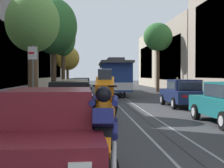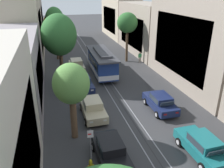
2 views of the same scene
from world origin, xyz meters
The scene contains 19 objects.
ground_plane centered at (0.00, 24.65, 0.00)m, with size 160.00×160.00×0.00m, color #38383A.
trolley_track_rails centered at (0.00, 28.81, 0.00)m, with size 1.14×69.63×0.01m.
building_facade_left centered at (-9.66, 30.98, 4.47)m, with size 4.85×61.33×10.16m.
building_facade_right centered at (9.76, 29.18, 4.74)m, with size 5.28×61.33×10.66m.
parked_car_black_second_left centered at (-3.05, 10.44, 0.80)m, with size 2.06×4.39×1.58m.
parked_car_beige_mid_left centered at (-3.10, 16.47, 0.80)m, with size 2.03×4.38×1.58m.
parked_car_navy_fourth_left centered at (-3.08, 22.58, 0.80)m, with size 2.11×4.41×1.58m.
parked_car_beige_fifth_left centered at (-2.99, 29.26, 0.80)m, with size 2.04×4.38×1.58m.
parked_car_teal_second_right centered at (3.02, 9.34, 0.80)m, with size 2.07×4.39×1.58m.
parked_car_navy_mid_right centered at (3.16, 15.98, 0.80)m, with size 2.01×4.36×1.58m.
street_tree_kerb_left_second centered at (-5.03, 13.75, 4.33)m, with size 2.63×2.69×5.91m.
street_tree_kerb_left_mid centered at (-5.18, 24.72, 5.82)m, with size 3.91×3.61×8.17m.
street_tree_kerb_left_fourth centered at (-5.24, 35.82, 5.97)m, with size 2.88×2.69×8.10m.
street_tree_kerb_left_far centered at (-5.44, 46.77, 4.34)m, with size 3.58×3.44×6.17m.
street_tree_kerb_right_second centered at (5.09, 31.76, 5.82)m, with size 3.09×2.65×7.40m.
cable_car_trolley centered at (0.00, 26.60, 1.66)m, with size 2.63×9.15×3.28m.
pedestrian_on_left_pavement centered at (6.86, 30.60, 0.91)m, with size 0.55×0.29×1.62m.
fire_hydrant centered at (-4.47, 9.91, 0.42)m, with size 0.40×0.22×0.84m.
street_sign_post centered at (-4.41, 9.99, 1.83)m, with size 0.36×0.09×2.97m.
Camera 2 is at (-6.10, -1.28, 10.54)m, focal length 36.85 mm.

